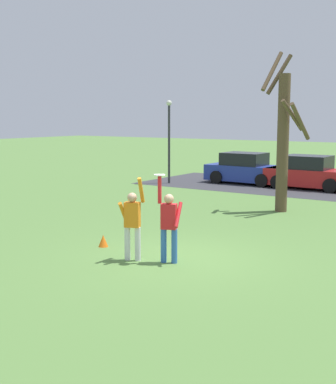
# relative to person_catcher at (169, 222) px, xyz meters

# --- Properties ---
(ground_plane) EXTENTS (120.00, 120.00, 0.00)m
(ground_plane) POSITION_rel_person_catcher_xyz_m (-0.04, 0.42, -0.98)
(ground_plane) COLOR #567F3D
(person_catcher) EXTENTS (0.58, 0.48, 2.08)m
(person_catcher) POSITION_rel_person_catcher_xyz_m (0.00, 0.00, 0.00)
(person_catcher) COLOR #3366B7
(person_catcher) RESTS_ON ground_plane
(person_defender) EXTENTS (0.63, 0.57, 2.04)m
(person_defender) POSITION_rel_person_catcher_xyz_m (-0.85, -0.31, -0.00)
(person_defender) COLOR silver
(person_defender) RESTS_ON ground_plane
(frisbee_disc) EXTENTS (0.26, 0.26, 0.02)m
(frisbee_disc) POSITION_rel_person_catcher_xyz_m (-0.21, -0.08, 1.11)
(frisbee_disc) COLOR white
(frisbee_disc) RESTS_ON person_catcher
(parked_car_blue) EXTENTS (4.13, 2.09, 1.59)m
(parked_car_blue) POSITION_rel_person_catcher_xyz_m (-4.95, 14.60, -0.25)
(parked_car_blue) COLOR #233893
(parked_car_blue) RESTS_ON ground_plane
(parked_car_red) EXTENTS (4.13, 2.09, 1.59)m
(parked_car_red) POSITION_rel_person_catcher_xyz_m (-1.57, 14.50, -0.25)
(parked_car_red) COLOR red
(parked_car_red) RESTS_ON ground_plane
(parking_strip) EXTENTS (17.29, 6.40, 0.01)m
(parking_strip) POSITION_rel_person_catcher_xyz_m (-1.23, 14.42, -0.98)
(parking_strip) COLOR #38383D
(parking_strip) RESTS_ON ground_plane
(bare_tree_tall) EXTENTS (1.53, 1.50, 5.79)m
(bare_tree_tall) POSITION_rel_person_catcher_xyz_m (-0.37, 7.94, 1.73)
(bare_tree_tall) COLOR brown
(bare_tree_tall) RESTS_ON ground_plane
(lamppost_by_lot) EXTENTS (0.28, 0.28, 4.26)m
(lamppost_by_lot) POSITION_rel_person_catcher_xyz_m (-8.29, 12.42, 1.60)
(lamppost_by_lot) COLOR #2D2D33
(lamppost_by_lot) RESTS_ON ground_plane
(field_cone_orange) EXTENTS (0.26, 0.26, 0.32)m
(field_cone_orange) POSITION_rel_person_catcher_xyz_m (-2.31, 0.31, -0.82)
(field_cone_orange) COLOR orange
(field_cone_orange) RESTS_ON ground_plane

